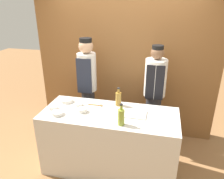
{
  "coord_description": "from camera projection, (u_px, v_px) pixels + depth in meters",
  "views": [
    {
      "loc": [
        0.62,
        -2.49,
        2.33
      ],
      "look_at": [
        0.0,
        0.15,
        1.19
      ],
      "focal_mm": 35.0,
      "sensor_mm": 36.0,
      "label": 1
    }
  ],
  "objects": [
    {
      "name": "bottle_vinegar",
      "position": [
        118.0,
        98.0,
        3.09
      ],
      "size": [
        0.08,
        0.08,
        0.27
      ],
      "color": "olive",
      "rests_on": "counter"
    },
    {
      "name": "sauce_bowl_yellow",
      "position": [
        82.0,
        110.0,
        2.94
      ],
      "size": [
        0.12,
        0.12,
        0.06
      ],
      "color": "silver",
      "rests_on": "counter"
    },
    {
      "name": "sauce_bowl_white",
      "position": [
        58.0,
        113.0,
        2.87
      ],
      "size": [
        0.15,
        0.15,
        0.05
      ],
      "color": "silver",
      "rests_on": "counter"
    },
    {
      "name": "sauce_bowl_purple",
      "position": [
        67.0,
        100.0,
        3.22
      ],
      "size": [
        0.17,
        0.17,
        0.05
      ],
      "color": "silver",
      "rests_on": "counter"
    },
    {
      "name": "sauce_bowl_green",
      "position": [
        54.0,
        107.0,
        3.01
      ],
      "size": [
        0.13,
        0.13,
        0.05
      ],
      "color": "silver",
      "rests_on": "counter"
    },
    {
      "name": "counter",
      "position": [
        110.0,
        141.0,
        3.09
      ],
      "size": [
        1.83,
        0.76,
        0.91
      ],
      "color": "beige",
      "rests_on": "ground_plane"
    },
    {
      "name": "sauce_bowl_orange",
      "position": [
        79.0,
        104.0,
        3.1
      ],
      "size": [
        0.11,
        0.11,
        0.05
      ],
      "color": "silver",
      "rests_on": "counter"
    },
    {
      "name": "cabinet_wall",
      "position": [
        125.0,
        68.0,
        3.84
      ],
      "size": [
        3.13,
        0.18,
        2.4
      ],
      "color": "brown",
      "rests_on": "ground_plane"
    },
    {
      "name": "ground_plane",
      "position": [
        110.0,
        166.0,
        3.27
      ],
      "size": [
        14.0,
        14.0,
        0.0
      ],
      "primitive_type": "plane",
      "color": "olive"
    },
    {
      "name": "chef_right",
      "position": [
        154.0,
        94.0,
        3.43
      ],
      "size": [
        0.33,
        0.33,
        1.7
      ],
      "color": "#28282D",
      "rests_on": "ground_plane"
    },
    {
      "name": "cutting_board",
      "position": [
        133.0,
        114.0,
        2.88
      ],
      "size": [
        0.33,
        0.24,
        0.02
      ],
      "color": "white",
      "rests_on": "counter"
    },
    {
      "name": "wooden_spoon",
      "position": [
        97.0,
        105.0,
        3.12
      ],
      "size": [
        0.22,
        0.04,
        0.02
      ],
      "color": "#B2844C",
      "rests_on": "counter"
    },
    {
      "name": "chef_left",
      "position": [
        88.0,
        85.0,
        3.64
      ],
      "size": [
        0.31,
        0.31,
        1.77
      ],
      "color": "#28282D",
      "rests_on": "ground_plane"
    },
    {
      "name": "bottle_oil",
      "position": [
        121.0,
        117.0,
        2.61
      ],
      "size": [
        0.08,
        0.08,
        0.28
      ],
      "color": "olive",
      "rests_on": "counter"
    }
  ]
}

